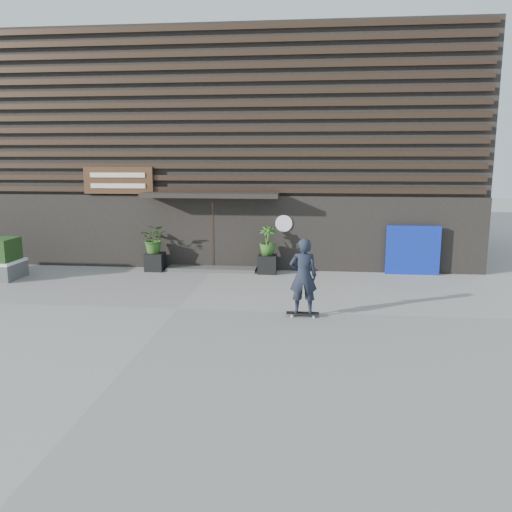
# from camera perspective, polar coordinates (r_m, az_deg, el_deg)

# --- Properties ---
(ground) EXTENTS (80.00, 80.00, 0.00)m
(ground) POSITION_cam_1_polar(r_m,az_deg,el_deg) (13.26, -8.59, -5.76)
(ground) COLOR gray
(ground) RESTS_ON ground
(entrance_step) EXTENTS (3.00, 0.80, 0.12)m
(entrance_step) POSITION_cam_1_polar(r_m,az_deg,el_deg) (17.60, -4.86, -1.40)
(entrance_step) COLOR #464643
(entrance_step) RESTS_ON ground
(planter_pot_left) EXTENTS (0.60, 0.60, 0.60)m
(planter_pot_left) POSITION_cam_1_polar(r_m,az_deg,el_deg) (17.82, -11.00, -0.63)
(planter_pot_left) COLOR black
(planter_pot_left) RESTS_ON ground
(bamboo_left) EXTENTS (0.86, 0.75, 0.96)m
(bamboo_left) POSITION_cam_1_polar(r_m,az_deg,el_deg) (17.68, -11.09, 1.85)
(bamboo_left) COLOR #2D591E
(bamboo_left) RESTS_ON planter_pot_left
(planter_pot_right) EXTENTS (0.60, 0.60, 0.60)m
(planter_pot_right) POSITION_cam_1_polar(r_m,az_deg,el_deg) (17.10, 1.27, -0.90)
(planter_pot_right) COLOR black
(planter_pot_right) RESTS_ON ground
(bamboo_right) EXTENTS (0.54, 0.54, 0.96)m
(bamboo_right) POSITION_cam_1_polar(r_m,az_deg,el_deg) (16.97, 1.28, 1.68)
(bamboo_right) COLOR #2D591E
(bamboo_right) RESTS_ON planter_pot_right
(blue_tarp) EXTENTS (1.71, 0.15, 1.60)m
(blue_tarp) POSITION_cam_1_polar(r_m,az_deg,el_deg) (17.57, 16.83, 0.61)
(blue_tarp) COLOR #0B1F99
(blue_tarp) RESTS_ON ground
(building) EXTENTS (18.00, 11.00, 8.00)m
(building) POSITION_cam_1_polar(r_m,az_deg,el_deg) (22.51, -2.41, 11.30)
(building) COLOR black
(building) RESTS_ON ground
(skateboarder) EXTENTS (0.78, 0.47, 1.90)m
(skateboarder) POSITION_cam_1_polar(r_m,az_deg,el_deg) (12.29, 5.21, -2.22)
(skateboarder) COLOR black
(skateboarder) RESTS_ON ground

